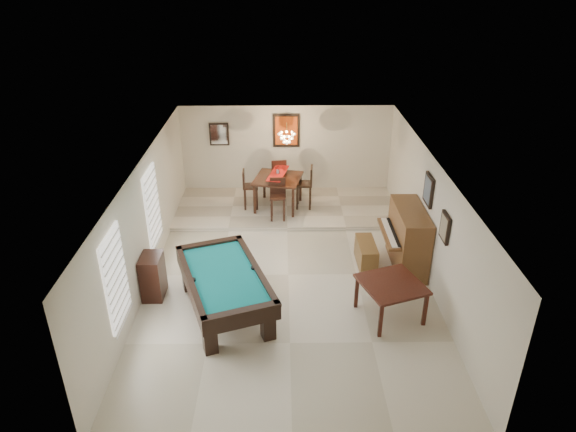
{
  "coord_description": "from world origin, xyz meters",
  "views": [
    {
      "loc": [
        -0.13,
        -9.53,
        6.29
      ],
      "look_at": [
        0.0,
        0.6,
        1.15
      ],
      "focal_mm": 32.0,
      "sensor_mm": 36.0,
      "label": 1
    }
  ],
  "objects_px": {
    "piano_bench": "(366,254)",
    "dining_chair_west": "(251,189)",
    "square_table": "(390,299)",
    "upright_piano": "(401,238)",
    "dining_chair_north": "(278,177)",
    "dining_chair_east": "(304,187)",
    "pool_table": "(225,293)",
    "dining_table": "(278,190)",
    "chandelier": "(287,134)",
    "dining_chair_south": "(278,200)",
    "apothecary_chest": "(153,276)",
    "flower_vase": "(278,169)"
  },
  "relations": [
    {
      "from": "flower_vase",
      "to": "pool_table",
      "type": "bearing_deg",
      "value": -102.68
    },
    {
      "from": "dining_chair_north",
      "to": "dining_chair_west",
      "type": "distance_m",
      "value": 1.09
    },
    {
      "from": "dining_table",
      "to": "dining_chair_east",
      "type": "bearing_deg",
      "value": -0.79
    },
    {
      "from": "piano_bench",
      "to": "dining_table",
      "type": "relative_size",
      "value": 0.83
    },
    {
      "from": "square_table",
      "to": "apothecary_chest",
      "type": "xyz_separation_m",
      "value": [
        -4.72,
        0.73,
        0.09
      ]
    },
    {
      "from": "upright_piano",
      "to": "dining_chair_north",
      "type": "distance_m",
      "value": 4.54
    },
    {
      "from": "dining_chair_west",
      "to": "chandelier",
      "type": "relative_size",
      "value": 1.8
    },
    {
      "from": "pool_table",
      "to": "piano_bench",
      "type": "xyz_separation_m",
      "value": [
        3.02,
        1.71,
        -0.16
      ]
    },
    {
      "from": "upright_piano",
      "to": "dining_chair_east",
      "type": "height_order",
      "value": "upright_piano"
    },
    {
      "from": "apothecary_chest",
      "to": "chandelier",
      "type": "relative_size",
      "value": 1.55
    },
    {
      "from": "square_table",
      "to": "dining_table",
      "type": "height_order",
      "value": "dining_table"
    },
    {
      "from": "dining_table",
      "to": "chandelier",
      "type": "distance_m",
      "value": 1.6
    },
    {
      "from": "dining_chair_north",
      "to": "flower_vase",
      "type": "bearing_deg",
      "value": 82.28
    },
    {
      "from": "apothecary_chest",
      "to": "chandelier",
      "type": "xyz_separation_m",
      "value": [
        2.77,
        3.93,
        1.74
      ]
    },
    {
      "from": "pool_table",
      "to": "dining_chair_east",
      "type": "distance_m",
      "value": 4.81
    },
    {
      "from": "flower_vase",
      "to": "upright_piano",
      "type": "bearing_deg",
      "value": -45.84
    },
    {
      "from": "upright_piano",
      "to": "dining_chair_south",
      "type": "xyz_separation_m",
      "value": [
        -2.75,
        2.13,
        -0.03
      ]
    },
    {
      "from": "piano_bench",
      "to": "dining_chair_west",
      "type": "height_order",
      "value": "dining_chair_west"
    },
    {
      "from": "dining_chair_west",
      "to": "dining_chair_east",
      "type": "bearing_deg",
      "value": -92.02
    },
    {
      "from": "square_table",
      "to": "piano_bench",
      "type": "xyz_separation_m",
      "value": [
        -0.18,
        1.89,
        -0.1
      ]
    },
    {
      "from": "square_table",
      "to": "upright_piano",
      "type": "bearing_deg",
      "value": 72.84
    },
    {
      "from": "flower_vase",
      "to": "chandelier",
      "type": "distance_m",
      "value": 1.0
    },
    {
      "from": "piano_bench",
      "to": "dining_chair_east",
      "type": "distance_m",
      "value": 3.09
    },
    {
      "from": "apothecary_chest",
      "to": "chandelier",
      "type": "distance_m",
      "value": 5.11
    },
    {
      "from": "chandelier",
      "to": "dining_chair_north",
      "type": "bearing_deg",
      "value": 106.63
    },
    {
      "from": "square_table",
      "to": "piano_bench",
      "type": "relative_size",
      "value": 1.11
    },
    {
      "from": "dining_chair_north",
      "to": "dining_chair_east",
      "type": "bearing_deg",
      "value": 124.0
    },
    {
      "from": "upright_piano",
      "to": "square_table",
      "type": "bearing_deg",
      "value": -107.16
    },
    {
      "from": "pool_table",
      "to": "dining_table",
      "type": "bearing_deg",
      "value": 57.67
    },
    {
      "from": "square_table",
      "to": "dining_chair_south",
      "type": "relative_size",
      "value": 1.01
    },
    {
      "from": "piano_bench",
      "to": "dining_chair_north",
      "type": "bearing_deg",
      "value": 119.33
    },
    {
      "from": "dining_table",
      "to": "square_table",
      "type": "bearing_deg",
      "value": -64.95
    },
    {
      "from": "chandelier",
      "to": "piano_bench",
      "type": "bearing_deg",
      "value": -57.53
    },
    {
      "from": "pool_table",
      "to": "dining_chair_east",
      "type": "relative_size",
      "value": 2.2
    },
    {
      "from": "flower_vase",
      "to": "square_table",
      "type": "bearing_deg",
      "value": -64.95
    },
    {
      "from": "flower_vase",
      "to": "dining_chair_west",
      "type": "xyz_separation_m",
      "value": [
        -0.74,
        -0.02,
        -0.56
      ]
    },
    {
      "from": "dining_table",
      "to": "chandelier",
      "type": "relative_size",
      "value": 1.99
    },
    {
      "from": "pool_table",
      "to": "dining_chair_east",
      "type": "height_order",
      "value": "dining_chair_east"
    },
    {
      "from": "square_table",
      "to": "chandelier",
      "type": "relative_size",
      "value": 1.82
    },
    {
      "from": "pool_table",
      "to": "chandelier",
      "type": "relative_size",
      "value": 4.31
    },
    {
      "from": "upright_piano",
      "to": "chandelier",
      "type": "height_order",
      "value": "chandelier"
    },
    {
      "from": "dining_chair_north",
      "to": "chandelier",
      "type": "bearing_deg",
      "value": 99.16
    },
    {
      "from": "apothecary_chest",
      "to": "dining_chair_north",
      "type": "bearing_deg",
      "value": 61.7
    },
    {
      "from": "upright_piano",
      "to": "dining_table",
      "type": "relative_size",
      "value": 1.4
    },
    {
      "from": "apothecary_chest",
      "to": "square_table",
      "type": "bearing_deg",
      "value": -8.84
    },
    {
      "from": "dining_table",
      "to": "dining_chair_north",
      "type": "xyz_separation_m",
      "value": [
        0.0,
        0.78,
        0.07
      ]
    },
    {
      "from": "pool_table",
      "to": "dining_table",
      "type": "distance_m",
      "value": 4.61
    },
    {
      "from": "piano_bench",
      "to": "dining_table",
      "type": "distance_m",
      "value": 3.45
    },
    {
      "from": "pool_table",
      "to": "dining_chair_south",
      "type": "distance_m",
      "value": 3.93
    },
    {
      "from": "dining_chair_north",
      "to": "dining_chair_west",
      "type": "xyz_separation_m",
      "value": [
        -0.74,
        -0.8,
        -0.02
      ]
    }
  ]
}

